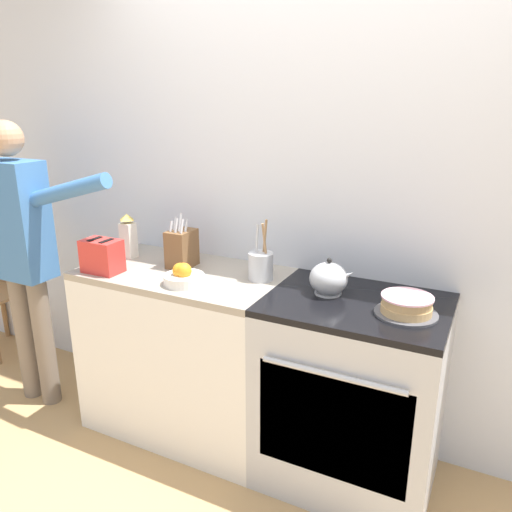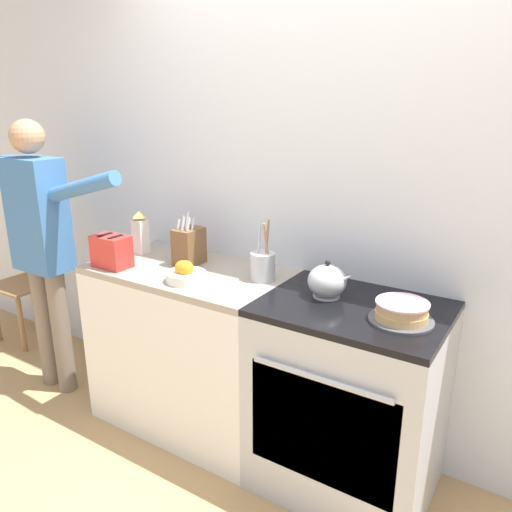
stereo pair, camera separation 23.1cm
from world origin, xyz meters
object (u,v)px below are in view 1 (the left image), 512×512
at_px(toaster, 102,256).
at_px(layer_cake, 407,306).
at_px(stove_range, 351,393).
at_px(tea_kettle, 329,279).
at_px(fruit_bowl, 183,277).
at_px(utensil_crock, 261,265).
at_px(dining_chair, 4,283).
at_px(knife_block, 182,248).
at_px(person_baker, 22,243).
at_px(milk_carton, 128,237).

bearing_deg(toaster, layer_cake, 5.61).
distance_m(stove_range, toaster, 1.40).
distance_m(tea_kettle, fruit_bowl, 0.69).
bearing_deg(utensil_crock, dining_chair, 176.19).
height_order(knife_block, dining_chair, knife_block).
distance_m(tea_kettle, person_baker, 1.73).
relative_size(utensil_crock, milk_carton, 1.21).
relative_size(tea_kettle, utensil_crock, 0.71).
height_order(layer_cake, fruit_bowl, fruit_bowl).
distance_m(fruit_bowl, toaster, 0.47).
height_order(tea_kettle, toaster, same).
relative_size(person_baker, dining_chair, 1.95).
xyz_separation_m(stove_range, toaster, (-1.27, -0.19, 0.54)).
distance_m(stove_range, dining_chair, 2.64).
height_order(person_baker, dining_chair, person_baker).
height_order(layer_cake, milk_carton, milk_carton).
height_order(tea_kettle, dining_chair, tea_kettle).
bearing_deg(stove_range, layer_cake, -11.84).
bearing_deg(layer_cake, tea_kettle, 167.57).
distance_m(toaster, dining_chair, 1.51).
height_order(layer_cake, utensil_crock, utensil_crock).
distance_m(toaster, person_baker, 0.59).
height_order(tea_kettle, person_baker, person_baker).
xyz_separation_m(layer_cake, utensil_crock, (-0.72, 0.11, 0.03)).
xyz_separation_m(stove_range, person_baker, (-1.86, -0.19, 0.53)).
xyz_separation_m(layer_cake, tea_kettle, (-0.36, 0.08, 0.03)).
relative_size(knife_block, utensil_crock, 0.96).
distance_m(layer_cake, utensil_crock, 0.73).
bearing_deg(knife_block, toaster, -140.87).
bearing_deg(milk_carton, dining_chair, 173.62).
bearing_deg(fruit_bowl, layer_cake, 6.20).
xyz_separation_m(tea_kettle, toaster, (-1.13, -0.23, 0.01)).
relative_size(knife_block, milk_carton, 1.16).
distance_m(tea_kettle, dining_chair, 2.55).
bearing_deg(knife_block, dining_chair, 175.00).
height_order(fruit_bowl, toaster, toaster).
bearing_deg(milk_carton, stove_range, -2.66).
bearing_deg(layer_cake, dining_chair, 174.90).
xyz_separation_m(stove_range, knife_block, (-0.96, 0.06, 0.56)).
bearing_deg(toaster, dining_chair, 163.62).
distance_m(layer_cake, toaster, 1.50).
bearing_deg(dining_chair, stove_range, -13.42).
xyz_separation_m(stove_range, utensil_crock, (-0.50, 0.07, 0.53)).
height_order(tea_kettle, utensil_crock, utensil_crock).
bearing_deg(utensil_crock, fruit_bowl, -143.56).
bearing_deg(person_baker, knife_block, 7.11).
xyz_separation_m(layer_cake, person_baker, (-2.08, -0.14, 0.04)).
bearing_deg(layer_cake, stove_range, 168.16).
bearing_deg(dining_chair, toaster, -25.27).
xyz_separation_m(toaster, milk_carton, (-0.04, 0.25, 0.03)).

